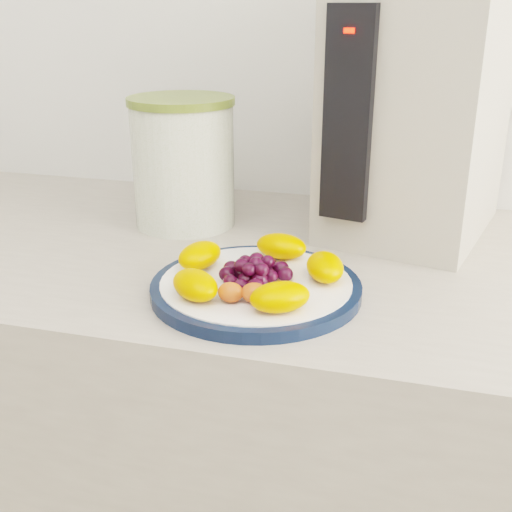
# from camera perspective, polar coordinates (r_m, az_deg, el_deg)

# --- Properties ---
(counter) EXTENTS (3.50, 0.60, 0.90)m
(counter) POSITION_cam_1_polar(r_m,az_deg,el_deg) (1.16, 4.48, -21.16)
(counter) COLOR #A79D8E
(counter) RESTS_ON floor
(plate_rim) EXTENTS (0.26, 0.26, 0.01)m
(plate_rim) POSITION_cam_1_polar(r_m,az_deg,el_deg) (0.79, 0.00, -2.88)
(plate_rim) COLOR #0C1A34
(plate_rim) RESTS_ON counter
(plate_face) EXTENTS (0.23, 0.23, 0.02)m
(plate_face) POSITION_cam_1_polar(r_m,az_deg,el_deg) (0.79, 0.00, -2.81)
(plate_face) COLOR white
(plate_face) RESTS_ON counter
(canister) EXTENTS (0.16, 0.16, 0.19)m
(canister) POSITION_cam_1_polar(r_m,az_deg,el_deg) (1.02, -6.46, 7.94)
(canister) COLOR #465E12
(canister) RESTS_ON counter
(canister_lid) EXTENTS (0.17, 0.17, 0.01)m
(canister_lid) POSITION_cam_1_polar(r_m,az_deg,el_deg) (1.00, -6.70, 13.54)
(canister_lid) COLOR #5F6E2B
(canister_lid) RESTS_ON canister
(appliance_body) EXTENTS (0.28, 0.34, 0.38)m
(appliance_body) POSITION_cam_1_polar(r_m,az_deg,el_deg) (1.01, 14.39, 12.64)
(appliance_body) COLOR #ADA596
(appliance_body) RESTS_ON counter
(appliance_panel) EXTENTS (0.07, 0.04, 0.28)m
(appliance_panel) POSITION_cam_1_polar(r_m,az_deg,el_deg) (0.88, 8.21, 12.18)
(appliance_panel) COLOR black
(appliance_panel) RESTS_ON appliance_body
(appliance_led) EXTENTS (0.01, 0.01, 0.01)m
(appliance_led) POSITION_cam_1_polar(r_m,az_deg,el_deg) (0.85, 8.31, 19.22)
(appliance_led) COLOR #FF0C05
(appliance_led) RESTS_ON appliance_panel
(fruit_plate) EXTENTS (0.22, 0.22, 0.03)m
(fruit_plate) POSITION_cam_1_polar(r_m,az_deg,el_deg) (0.78, -0.06, -1.29)
(fruit_plate) COLOR orange
(fruit_plate) RESTS_ON plate_face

